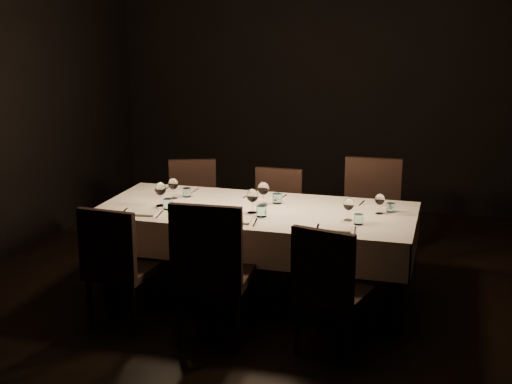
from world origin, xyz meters
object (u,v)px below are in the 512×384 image
(chair_near_center, at_px, (212,267))
(chair_far_center, at_px, (276,214))
(chair_near_left, at_px, (116,261))
(chair_far_right, at_px, (371,214))
(chair_near_right, at_px, (329,285))
(dining_table, at_px, (256,218))
(chair_far_left, at_px, (193,205))

(chair_near_center, xyz_separation_m, chair_far_center, (0.06, 1.62, -0.07))
(chair_near_left, relative_size, chair_far_right, 0.90)
(chair_near_left, bearing_deg, chair_near_right, -176.16)
(chair_near_right, distance_m, chair_far_center, 1.76)
(chair_near_center, height_order, chair_near_right, chair_near_center)
(chair_near_right, xyz_separation_m, chair_far_center, (-0.76, 1.58, -0.01))
(chair_near_center, relative_size, chair_far_right, 1.01)
(chair_far_center, height_order, chair_far_right, chair_far_right)
(dining_table, bearing_deg, chair_near_left, -135.96)
(chair_far_left, bearing_deg, chair_far_center, -23.45)
(dining_table, height_order, chair_near_center, chair_near_center)
(chair_near_center, distance_m, chair_near_right, 0.82)
(chair_far_left, xyz_separation_m, chair_far_right, (1.68, -0.03, 0.05))
(dining_table, distance_m, chair_far_center, 0.78)
(chair_near_right, bearing_deg, chair_far_right, -78.44)
(chair_far_right, bearing_deg, chair_far_center, 179.78)
(chair_near_center, relative_size, chair_near_right, 1.13)
(dining_table, relative_size, chair_far_left, 2.72)
(chair_far_right, bearing_deg, chair_near_center, -121.20)
(chair_near_right, bearing_deg, chair_far_left, -31.32)
(chair_near_right, xyz_separation_m, chair_far_left, (-1.59, 1.65, 0.00))
(chair_near_right, height_order, chair_far_center, chair_near_right)
(chair_near_center, xyz_separation_m, chair_far_left, (-0.77, 1.68, -0.06))
(chair_near_left, bearing_deg, chair_far_left, -85.03)
(chair_far_left, bearing_deg, chair_near_center, -84.35)
(dining_table, height_order, chair_far_left, chair_far_left)
(chair_near_left, height_order, chair_far_right, chair_far_right)
(dining_table, height_order, chair_far_center, chair_far_center)
(chair_near_center, distance_m, chair_far_left, 1.85)
(chair_near_left, distance_m, chair_far_left, 1.63)
(chair_far_left, bearing_deg, chair_near_left, -108.54)
(chair_near_left, xyz_separation_m, chair_far_left, (-0.01, 1.63, -0.00))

